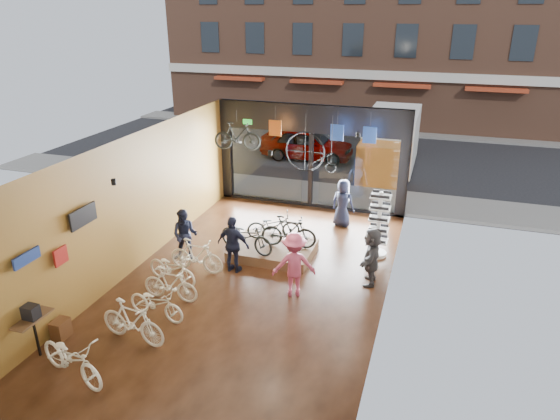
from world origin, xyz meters
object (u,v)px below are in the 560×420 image
at_px(display_bike_right, 273,226).
at_px(customer_1, 185,235).
at_px(floor_bike_2, 156,303).
at_px(display_bike_mid, 289,232).
at_px(street_car, 307,144).
at_px(floor_bike_4, 172,268).
at_px(sunglasses_rack, 379,224).
at_px(box_truck, 389,145).
at_px(floor_bike_0, 71,358).
at_px(floor_bike_5, 196,256).
at_px(customer_2, 233,245).
at_px(display_bike_left, 246,236).
at_px(floor_bike_1, 132,321).
at_px(penny_farthing, 313,154).
at_px(customer_3, 294,265).
at_px(hung_bike, 237,136).
at_px(customer_4, 343,203).
at_px(customer_5, 371,256).
at_px(floor_bike_3, 170,284).
at_px(display_platform, 273,250).

bearing_deg(display_bike_right, customer_1, 106.30).
xyz_separation_m(floor_bike_2, display_bike_mid, (2.06, 4.05, 0.39)).
relative_size(street_car, floor_bike_4, 2.77).
bearing_deg(sunglasses_rack, box_truck, 83.01).
bearing_deg(display_bike_right, floor_bike_0, 145.08).
relative_size(floor_bike_5, customer_2, 0.98).
bearing_deg(box_truck, sunglasses_rack, -85.48).
bearing_deg(display_bike_left, street_car, 20.28).
distance_m(floor_bike_1, penny_farthing, 8.08).
height_order(box_truck, sunglasses_rack, box_truck).
relative_size(display_bike_mid, customer_2, 1.00).
bearing_deg(customer_3, floor_bike_4, -13.85).
distance_m(customer_2, customer_3, 2.07).
height_order(floor_bike_5, customer_2, customer_2).
height_order(floor_bike_0, customer_2, customer_2).
bearing_deg(penny_farthing, hung_bike, -177.21).
bearing_deg(street_car, penny_farthing, -163.78).
bearing_deg(customer_4, customer_5, 126.36).
height_order(customer_1, hung_bike, hung_bike).
height_order(floor_bike_3, sunglasses_rack, sunglasses_rack).
distance_m(display_bike_left, sunglasses_rack, 3.91).
relative_size(display_bike_mid, customer_3, 0.95).
bearing_deg(floor_bike_0, box_truck, 0.44).
bearing_deg(customer_2, penny_farthing, -101.86).
bearing_deg(customer_1, display_platform, 12.03).
bearing_deg(customer_1, hung_bike, 73.60).
relative_size(floor_bike_4, display_bike_right, 1.01).
bearing_deg(sunglasses_rack, display_bike_right, 176.28).
height_order(display_platform, display_bike_left, display_bike_left).
height_order(display_platform, customer_5, customer_5).
bearing_deg(customer_1, floor_bike_3, -84.48).
relative_size(floor_bike_1, customer_1, 1.08).
bearing_deg(customer_5, floor_bike_0, -44.79).
xyz_separation_m(street_car, display_bike_mid, (2.18, -10.20, 0.03)).
bearing_deg(customer_4, display_bike_left, 70.99).
bearing_deg(customer_4, hung_bike, 19.14).
bearing_deg(customer_5, floor_bike_2, -57.59).
bearing_deg(customer_5, display_platform, -106.69).
distance_m(floor_bike_4, customer_2, 1.77).
distance_m(floor_bike_0, customer_4, 9.86).
bearing_deg(display_bike_mid, penny_farthing, -7.16).
relative_size(floor_bike_2, floor_bike_4, 0.96).
bearing_deg(penny_farthing, customer_1, -128.13).
xyz_separation_m(box_truck, penny_farthing, (-1.80, -6.67, 1.21)).
relative_size(floor_bike_1, hung_bike, 1.07).
bearing_deg(street_car, hung_bike, 177.18).
height_order(box_truck, floor_bike_5, box_truck).
bearing_deg(box_truck, display_platform, -104.05).
bearing_deg(floor_bike_4, customer_2, -37.27).
xyz_separation_m(display_bike_mid, customer_3, (0.77, -2.03, 0.07)).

